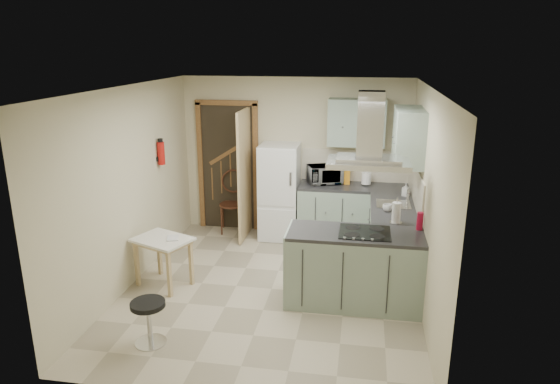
% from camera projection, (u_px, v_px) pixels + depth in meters
% --- Properties ---
extents(floor, '(4.20, 4.20, 0.00)m').
position_uv_depth(floor, '(271.00, 289.00, 6.31)').
color(floor, '#BAAC90').
rests_on(floor, ground).
extents(ceiling, '(4.20, 4.20, 0.00)m').
position_uv_depth(ceiling, '(270.00, 88.00, 5.60)').
color(ceiling, silver).
rests_on(ceiling, back_wall).
extents(back_wall, '(3.60, 0.00, 3.60)m').
position_uv_depth(back_wall, '(295.00, 157.00, 7.94)').
color(back_wall, beige).
rests_on(back_wall, floor).
extents(left_wall, '(0.00, 4.20, 4.20)m').
position_uv_depth(left_wall, '(130.00, 188.00, 6.24)').
color(left_wall, beige).
rests_on(left_wall, floor).
extents(right_wall, '(0.00, 4.20, 4.20)m').
position_uv_depth(right_wall, '(426.00, 202.00, 5.67)').
color(right_wall, beige).
rests_on(right_wall, floor).
extents(doorway, '(1.10, 0.12, 2.10)m').
position_uv_depth(doorway, '(228.00, 167.00, 8.15)').
color(doorway, brown).
rests_on(doorway, floor).
extents(fridge, '(0.60, 0.60, 1.50)m').
position_uv_depth(fridge, '(280.00, 192.00, 7.83)').
color(fridge, white).
rests_on(fridge, floor).
extents(counter_back, '(1.08, 0.60, 0.90)m').
position_uv_depth(counter_back, '(334.00, 213.00, 7.78)').
color(counter_back, '#9EB2A0').
rests_on(counter_back, floor).
extents(counter_right, '(0.60, 1.95, 0.90)m').
position_uv_depth(counter_right, '(391.00, 231.00, 7.01)').
color(counter_right, '#9EB2A0').
rests_on(counter_right, floor).
extents(splashback, '(1.68, 0.02, 0.50)m').
position_uv_depth(splashback, '(356.00, 166.00, 7.81)').
color(splashback, beige).
rests_on(splashback, counter_back).
extents(wall_cabinet_back, '(0.85, 0.35, 0.70)m').
position_uv_depth(wall_cabinet_back, '(357.00, 122.00, 7.46)').
color(wall_cabinet_back, '#9EB2A0').
rests_on(wall_cabinet_back, back_wall).
extents(wall_cabinet_right, '(0.35, 0.90, 0.70)m').
position_uv_depth(wall_cabinet_right, '(409.00, 136.00, 6.33)').
color(wall_cabinet_right, '#9EB2A0').
rests_on(wall_cabinet_right, right_wall).
extents(peninsula, '(1.55, 0.65, 0.90)m').
position_uv_depth(peninsula, '(354.00, 268.00, 5.85)').
color(peninsula, '#9EB2A0').
rests_on(peninsula, floor).
extents(hob, '(0.58, 0.50, 0.01)m').
position_uv_depth(hob, '(365.00, 232.00, 5.71)').
color(hob, black).
rests_on(hob, peninsula).
extents(extractor_hood, '(0.90, 0.55, 0.10)m').
position_uv_depth(extractor_hood, '(368.00, 163.00, 5.47)').
color(extractor_hood, silver).
rests_on(extractor_hood, ceiling).
extents(sink, '(0.45, 0.40, 0.01)m').
position_uv_depth(sink, '(393.00, 204.00, 6.71)').
color(sink, silver).
rests_on(sink, counter_right).
extents(fire_extinguisher, '(0.10, 0.10, 0.32)m').
position_uv_depth(fire_extinguisher, '(161.00, 153.00, 7.01)').
color(fire_extinguisher, '#B2140F').
rests_on(fire_extinguisher, left_wall).
extents(drop_leaf_table, '(0.83, 0.73, 0.64)m').
position_uv_depth(drop_leaf_table, '(164.00, 262.00, 6.33)').
color(drop_leaf_table, tan).
rests_on(drop_leaf_table, floor).
extents(bentwood_chair, '(0.48, 0.48, 0.92)m').
position_uv_depth(bentwood_chair, '(232.00, 205.00, 8.14)').
color(bentwood_chair, '#462D17').
rests_on(bentwood_chair, floor).
extents(stool, '(0.44, 0.44, 0.48)m').
position_uv_depth(stool, '(149.00, 322.00, 5.10)').
color(stool, black).
rests_on(stool, floor).
extents(microwave, '(0.60, 0.50, 0.28)m').
position_uv_depth(microwave, '(325.00, 174.00, 7.71)').
color(microwave, black).
rests_on(microwave, counter_back).
extents(kettle, '(0.19, 0.19, 0.21)m').
position_uv_depth(kettle, '(366.00, 178.00, 7.62)').
color(kettle, white).
rests_on(kettle, counter_back).
extents(cereal_box, '(0.12, 0.24, 0.34)m').
position_uv_depth(cereal_box, '(346.00, 172.00, 7.73)').
color(cereal_box, orange).
rests_on(cereal_box, counter_back).
extents(soap_bottle, '(0.12, 0.12, 0.19)m').
position_uv_depth(soap_bottle, '(406.00, 190.00, 7.07)').
color(soap_bottle, silver).
rests_on(soap_bottle, counter_right).
extents(paper_towel, '(0.13, 0.13, 0.27)m').
position_uv_depth(paper_towel, '(396.00, 212.00, 5.99)').
color(paper_towel, silver).
rests_on(paper_towel, counter_right).
extents(cup, '(0.15, 0.15, 0.09)m').
position_uv_depth(cup, '(387.00, 208.00, 6.43)').
color(cup, silver).
rests_on(cup, counter_right).
extents(red_bottle, '(0.09, 0.09, 0.21)m').
position_uv_depth(red_bottle, '(420.00, 221.00, 5.77)').
color(red_bottle, '#A80E2D').
rests_on(red_bottle, peninsula).
extents(book, '(0.20, 0.23, 0.09)m').
position_uv_depth(book, '(167.00, 236.00, 6.21)').
color(book, '#A04335').
rests_on(book, drop_leaf_table).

